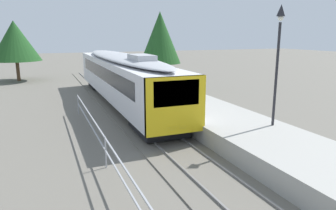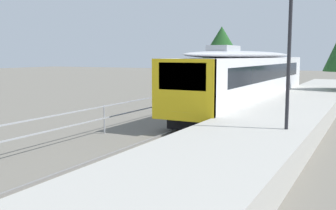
{
  "view_description": "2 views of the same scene",
  "coord_description": "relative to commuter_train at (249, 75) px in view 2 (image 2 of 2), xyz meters",
  "views": [
    {
      "loc": [
        -5.32,
        9.69,
        4.99
      ],
      "look_at": [
        0.0,
        22.85,
        1.8
      ],
      "focal_mm": 33.67,
      "sensor_mm": 36.0,
      "label": 1
    },
    {
      "loc": [
        6.92,
        7.32,
        3.36
      ],
      "look_at": [
        0.4,
        19.85,
        1.6
      ],
      "focal_mm": 42.34,
      "sensor_mm": 36.0,
      "label": 2
    }
  ],
  "objects": [
    {
      "name": "ground_plane",
      "position": [
        -3.0,
        -9.65,
        -2.15
      ],
      "size": [
        160.0,
        160.0,
        0.0
      ],
      "primitive_type": "plane",
      "color": "#6B665B"
    },
    {
      "name": "station_platform",
      "position": [
        3.25,
        -9.65,
        -1.7
      ],
      "size": [
        3.9,
        60.0,
        0.9
      ],
      "primitive_type": "cube",
      "color": "#A8A59E",
      "rests_on": "ground"
    },
    {
      "name": "tree_behind_carpark",
      "position": [
        -7.66,
        16.02,
        2.16
      ],
      "size": [
        5.21,
        5.21,
        6.45
      ],
      "color": "brown",
      "rests_on": "ground"
    },
    {
      "name": "track_rails",
      "position": [
        0.0,
        -9.65,
        -2.11
      ],
      "size": [
        3.2,
        60.0,
        0.14
      ],
      "color": "#6B665B",
      "rests_on": "ground"
    },
    {
      "name": "commuter_train",
      "position": [
        0.0,
        0.0,
        0.0
      ],
      "size": [
        2.82,
        19.84,
        3.74
      ],
      "color": "silver",
      "rests_on": "track_rails"
    },
    {
      "name": "platform_lamp_mid_platform",
      "position": [
        4.39,
        -10.82,
        2.48
      ],
      "size": [
        0.34,
        0.34,
        5.35
      ],
      "color": "#232328",
      "rests_on": "station_platform"
    }
  ]
}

